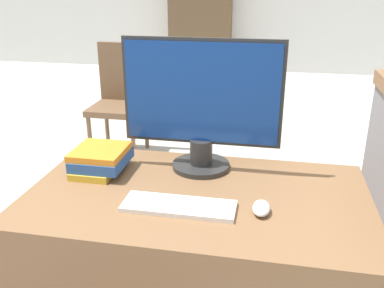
# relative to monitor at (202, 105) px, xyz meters

# --- Properties ---
(desk) EXTENTS (1.22, 0.71, 0.74)m
(desk) POSITION_rel_monitor_xyz_m (0.02, -0.22, -0.64)
(desk) COLOR brown
(desk) RESTS_ON ground_plane
(carrel_divider) EXTENTS (0.07, 0.66, 1.15)m
(carrel_divider) POSITION_rel_monitor_xyz_m (0.66, -0.25, -0.42)
(carrel_divider) COLOR slate
(carrel_divider) RESTS_ON ground_plane
(monitor) EXTENTS (0.62, 0.23, 0.52)m
(monitor) POSITION_rel_monitor_xyz_m (0.00, 0.00, 0.00)
(monitor) COLOR #282828
(monitor) RESTS_ON desk
(keyboard) EXTENTS (0.38, 0.13, 0.02)m
(keyboard) POSITION_rel_monitor_xyz_m (-0.02, -0.34, -0.26)
(keyboard) COLOR white
(keyboard) RESTS_ON desk
(mouse) EXTENTS (0.06, 0.10, 0.03)m
(mouse) POSITION_rel_monitor_xyz_m (0.26, -0.32, -0.25)
(mouse) COLOR silver
(mouse) RESTS_ON desk
(book_stack) EXTENTS (0.20, 0.23, 0.10)m
(book_stack) POSITION_rel_monitor_xyz_m (-0.39, -0.11, -0.21)
(book_stack) COLOR gold
(book_stack) RESTS_ON desk
(far_chair) EXTENTS (0.44, 0.44, 0.95)m
(far_chair) POSITION_rel_monitor_xyz_m (-1.03, 1.85, -0.49)
(far_chair) COLOR brown
(far_chair) RESTS_ON ground_plane
(bookshelf_far) EXTENTS (0.99, 0.32, 1.81)m
(bookshelf_far) POSITION_rel_monitor_xyz_m (-0.97, 5.44, -0.10)
(bookshelf_far) COLOR brown
(bookshelf_far) RESTS_ON ground_plane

